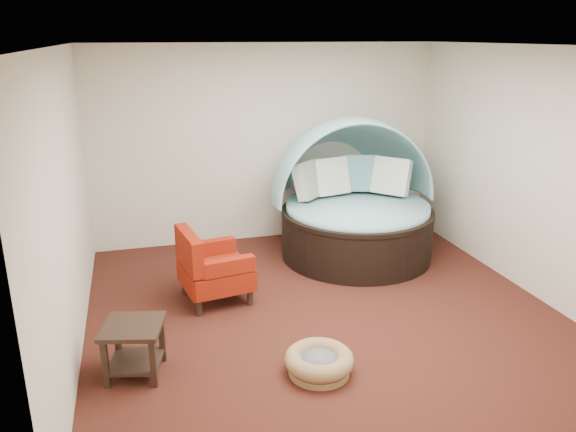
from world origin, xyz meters
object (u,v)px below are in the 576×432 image
object	(u,v)px
red_armchair	(211,268)
canopy_daybed	(355,193)
side_table	(134,342)
pet_basket	(319,362)

from	to	relation	value
red_armchair	canopy_daybed	bearing A→B (deg)	14.82
red_armchair	side_table	bearing A→B (deg)	-133.60
canopy_daybed	red_armchair	bearing A→B (deg)	-153.35
canopy_daybed	side_table	size ratio (longest dim) A/B	3.67
red_armchair	side_table	world-z (taller)	red_armchair
canopy_daybed	side_table	distance (m)	3.74
red_armchair	pet_basket	bearing A→B (deg)	-76.71
pet_basket	side_table	xyz separation A→B (m)	(-1.58, 0.44, 0.20)
red_armchair	side_table	xyz separation A→B (m)	(-0.87, -1.27, -0.08)
canopy_daybed	pet_basket	size ratio (longest dim) A/B	3.29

